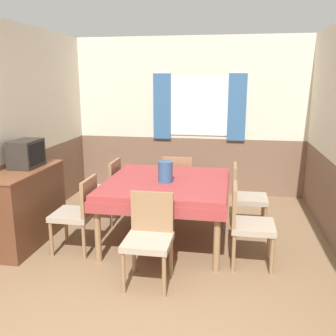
% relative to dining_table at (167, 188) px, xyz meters
% --- Properties ---
extents(wall_back, '(4.22, 0.10, 2.60)m').
position_rel_dining_table_xyz_m(wall_back, '(0.03, 2.03, 0.66)').
color(wall_back, silver).
rests_on(wall_back, ground_plane).
extents(wall_left, '(0.05, 4.59, 2.60)m').
position_rel_dining_table_xyz_m(wall_left, '(-1.91, -0.08, 0.65)').
color(wall_left, silver).
rests_on(wall_left, ground_plane).
extents(dining_table, '(1.45, 1.54, 0.75)m').
position_rel_dining_table_xyz_m(dining_table, '(0.00, 0.00, 0.00)').
color(dining_table, '#9E3838').
rests_on(dining_table, ground_plane).
extents(chair_left_near, '(0.44, 0.44, 0.86)m').
position_rel_dining_table_xyz_m(chair_left_near, '(-0.93, -0.47, -0.18)').
color(chair_left_near, '#93704C').
rests_on(chair_left_near, ground_plane).
extents(chair_right_far, '(0.44, 0.44, 0.86)m').
position_rel_dining_table_xyz_m(chair_right_far, '(0.93, 0.47, -0.18)').
color(chair_right_far, '#93704C').
rests_on(chair_right_far, ground_plane).
extents(chair_head_window, '(0.44, 0.44, 0.86)m').
position_rel_dining_table_xyz_m(chair_head_window, '(-0.00, 0.97, -0.18)').
color(chair_head_window, '#93704C').
rests_on(chair_head_window, ground_plane).
extents(chair_left_far, '(0.44, 0.44, 0.86)m').
position_rel_dining_table_xyz_m(chair_left_far, '(-0.93, 0.47, -0.18)').
color(chair_left_far, '#93704C').
rests_on(chair_left_far, ground_plane).
extents(chair_right_near, '(0.44, 0.44, 0.86)m').
position_rel_dining_table_xyz_m(chair_right_near, '(0.93, -0.47, -0.18)').
color(chair_right_near, '#93704C').
rests_on(chair_right_near, ground_plane).
extents(chair_head_near, '(0.44, 0.44, 0.86)m').
position_rel_dining_table_xyz_m(chair_head_near, '(-0.00, -0.97, -0.18)').
color(chair_head_near, '#93704C').
rests_on(chair_head_near, ground_plane).
extents(sideboard, '(0.46, 1.22, 0.90)m').
position_rel_dining_table_xyz_m(sideboard, '(-1.64, -0.35, -0.20)').
color(sideboard, brown).
rests_on(sideboard, ground_plane).
extents(tv, '(0.29, 0.42, 0.33)m').
position_rel_dining_table_xyz_m(tv, '(-1.66, -0.22, 0.41)').
color(tv, '#2D2823').
rests_on(tv, sideboard).
extents(vase, '(0.17, 0.17, 0.25)m').
position_rel_dining_table_xyz_m(vase, '(-0.01, -0.08, 0.22)').
color(vase, '#335684').
rests_on(vase, dining_table).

